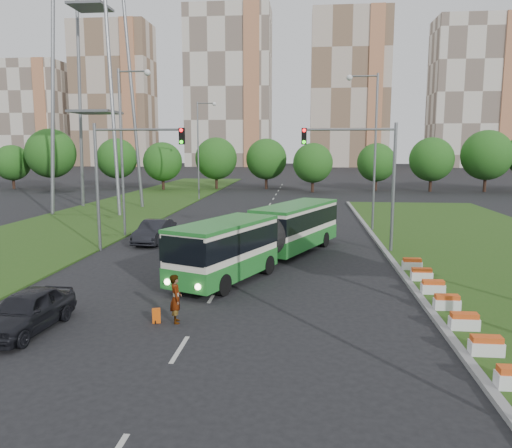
# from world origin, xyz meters

# --- Properties ---
(ground) EXTENTS (360.00, 360.00, 0.00)m
(ground) POSITION_xyz_m (0.00, 0.00, 0.00)
(ground) COLOR black
(ground) RESTS_ON ground
(median_kerb) EXTENTS (0.30, 60.00, 0.18)m
(median_kerb) POSITION_xyz_m (6.05, 8.00, 0.09)
(median_kerb) COLOR gray
(median_kerb) RESTS_ON ground
(left_verge) EXTENTS (12.00, 110.00, 0.10)m
(left_verge) POSITION_xyz_m (-18.00, 25.00, 0.05)
(left_verge) COLOR #264C15
(left_verge) RESTS_ON ground
(lane_markings) EXTENTS (0.20, 100.00, 0.01)m
(lane_markings) POSITION_xyz_m (-3.00, 20.00, 0.00)
(lane_markings) COLOR #AFAFA8
(lane_markings) RESTS_ON ground
(flower_planters) EXTENTS (1.10, 13.70, 0.60)m
(flower_planters) POSITION_xyz_m (6.70, -1.40, 0.45)
(flower_planters) COLOR silver
(flower_planters) RESTS_ON grass_median
(traffic_mast_median) EXTENTS (5.76, 0.32, 8.00)m
(traffic_mast_median) POSITION_xyz_m (4.78, 10.00, 5.35)
(traffic_mast_median) COLOR slate
(traffic_mast_median) RESTS_ON ground
(traffic_mast_left) EXTENTS (5.76, 0.32, 8.00)m
(traffic_mast_left) POSITION_xyz_m (-10.38, 9.00, 5.35)
(traffic_mast_left) COLOR slate
(traffic_mast_left) RESTS_ON ground
(street_lamps) EXTENTS (36.00, 60.00, 12.00)m
(street_lamps) POSITION_xyz_m (-3.00, 10.00, 6.00)
(street_lamps) COLOR slate
(street_lamps) RESTS_ON ground
(tree_line) EXTENTS (120.00, 8.00, 9.00)m
(tree_line) POSITION_xyz_m (10.00, 55.00, 4.50)
(tree_line) COLOR #1F5516
(tree_line) RESTS_ON ground
(apartment_tower_west) EXTENTS (26.00, 15.00, 48.00)m
(apartment_tower_west) POSITION_xyz_m (-65.00, 150.00, 24.00)
(apartment_tower_west) COLOR #BCAB97
(apartment_tower_west) RESTS_ON ground
(apartment_tower_cwest) EXTENTS (28.00, 15.00, 52.00)m
(apartment_tower_cwest) POSITION_xyz_m (-25.00, 150.00, 26.00)
(apartment_tower_cwest) COLOR beige
(apartment_tower_cwest) RESTS_ON ground
(apartment_tower_ceast) EXTENTS (25.00, 15.00, 50.00)m
(apartment_tower_ceast) POSITION_xyz_m (15.00, 150.00, 25.00)
(apartment_tower_ceast) COLOR #BCAB97
(apartment_tower_ceast) RESTS_ON ground
(apartment_tower_east) EXTENTS (27.00, 15.00, 47.00)m
(apartment_tower_east) POSITION_xyz_m (55.00, 150.00, 23.50)
(apartment_tower_east) COLOR beige
(apartment_tower_east) RESTS_ON ground
(midrise_west) EXTENTS (22.00, 14.00, 36.00)m
(midrise_west) POSITION_xyz_m (-95.00, 150.00, 18.00)
(midrise_west) COLOR beige
(midrise_west) RESTS_ON ground
(articulated_bus) EXTENTS (2.47, 15.87, 2.61)m
(articulated_bus) POSITION_xyz_m (-1.32, 6.50, 1.60)
(articulated_bus) COLOR silver
(articulated_bus) RESTS_ON ground
(car_left_near) EXTENTS (2.06, 4.52, 1.51)m
(car_left_near) POSITION_xyz_m (-8.86, -4.93, 0.75)
(car_left_near) COLOR black
(car_left_near) RESTS_ON ground
(car_left_far) EXTENTS (1.93, 4.85, 1.57)m
(car_left_far) POSITION_xyz_m (-9.27, 11.82, 0.79)
(car_left_far) COLOR black
(car_left_far) RESTS_ON ground
(pedestrian) EXTENTS (0.63, 0.78, 1.86)m
(pedestrian) POSITION_xyz_m (-3.76, -3.52, 0.93)
(pedestrian) COLOR gray
(pedestrian) RESTS_ON ground
(shopping_trolley) EXTENTS (0.31, 0.33, 0.53)m
(shopping_trolley) POSITION_xyz_m (-4.50, -3.60, 0.26)
(shopping_trolley) COLOR #D6510B
(shopping_trolley) RESTS_ON ground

